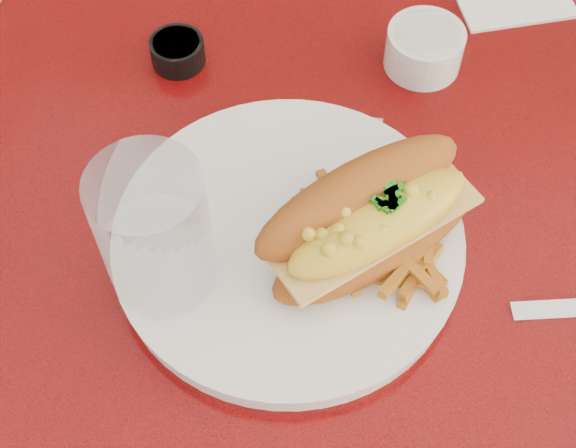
% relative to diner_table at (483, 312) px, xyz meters
% --- Properties ---
extents(diner_table, '(1.23, 0.83, 0.77)m').
position_rel_diner_table_xyz_m(diner_table, '(0.00, 0.00, 0.00)').
color(diner_table, '#BB0C0C').
rests_on(diner_table, ground).
extents(booth_bench_far, '(1.20, 0.51, 0.90)m').
position_rel_diner_table_xyz_m(booth_bench_far, '(0.00, 0.81, -0.32)').
color(booth_bench_far, maroon).
rests_on(booth_bench_far, ground).
extents(dinner_plate, '(0.41, 0.41, 0.02)m').
position_rel_diner_table_xyz_m(dinner_plate, '(-0.21, -0.06, 0.17)').
color(dinner_plate, white).
rests_on(dinner_plate, diner_table).
extents(mac_hoagie, '(0.22, 0.22, 0.09)m').
position_rel_diner_table_xyz_m(mac_hoagie, '(-0.14, -0.05, 0.22)').
color(mac_hoagie, '#9E5119').
rests_on(mac_hoagie, dinner_plate).
extents(fries_pile, '(0.13, 0.12, 0.03)m').
position_rel_diner_table_xyz_m(fries_pile, '(-0.13, -0.05, 0.20)').
color(fries_pile, '#C57A21').
rests_on(fries_pile, dinner_plate).
extents(fork, '(0.02, 0.17, 0.00)m').
position_rel_diner_table_xyz_m(fork, '(-0.15, 0.01, 0.18)').
color(fork, silver).
rests_on(fork, dinner_plate).
extents(gravy_ramekin, '(0.08, 0.08, 0.04)m').
position_rel_diner_table_xyz_m(gravy_ramekin, '(-0.11, 0.20, 0.19)').
color(gravy_ramekin, white).
rests_on(gravy_ramekin, diner_table).
extents(sauce_cup_left, '(0.07, 0.07, 0.03)m').
position_rel_diner_table_xyz_m(sauce_cup_left, '(-0.36, 0.15, 0.18)').
color(sauce_cup_left, black).
rests_on(sauce_cup_left, diner_table).
extents(water_tumbler, '(0.11, 0.11, 0.16)m').
position_rel_diner_table_xyz_m(water_tumbler, '(-0.30, -0.12, 0.24)').
color(water_tumbler, '#A8C7D8').
rests_on(water_tumbler, diner_table).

